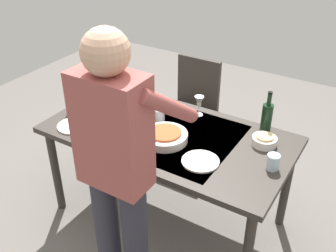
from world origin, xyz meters
The scene contains 16 objects.
ground_plane centered at (0.00, 0.00, 0.00)m, with size 6.00×6.00×0.00m, color #66605B.
dining_table centered at (0.00, 0.00, 0.68)m, with size 1.66×0.87×0.75m.
chair_near centered at (0.25, -0.82, 0.53)m, with size 0.40×0.40×0.91m.
person_server centered at (-0.13, 0.70, 0.96)m, with size 0.42×0.61×1.69m.
wine_bottle centered at (-0.55, -0.36, 0.86)m, with size 0.07×0.07×0.30m.
wine_glass_left centered at (-0.07, -0.32, 0.85)m, with size 0.07×0.07×0.15m.
water_cup_near_left centered at (0.74, 0.15, 0.80)m, with size 0.07×0.07×0.11m, color silver.
water_cup_near_right centered at (-0.73, 0.02, 0.80)m, with size 0.08×0.08×0.10m, color silver.
water_cup_far_left centered at (0.12, -0.08, 0.80)m, with size 0.07×0.07×0.10m, color silver.
serving_bowl_pasta centered at (-0.03, 0.10, 0.78)m, with size 0.30×0.30×0.07m.
side_bowl_salad centered at (0.25, 0.11, 0.78)m, with size 0.18×0.18×0.07m.
side_bowl_bread centered at (-0.60, -0.20, 0.78)m, with size 0.16×0.16×0.07m.
dinner_plate_near centered at (-0.34, 0.18, 0.75)m, with size 0.23×0.23×0.01m, color silver.
dinner_plate_far centered at (0.59, 0.28, 0.75)m, with size 0.23×0.23×0.01m, color silver.
table_knife centered at (0.33, -0.27, 0.75)m, with size 0.01×0.20×0.01m, color silver.
table_fork centered at (0.61, -0.29, 0.75)m, with size 0.01×0.18×0.01m, color silver.
Camera 1 is at (-1.19, 1.94, 2.19)m, focal length 42.71 mm.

